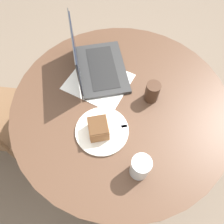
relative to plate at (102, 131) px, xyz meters
name	(u,v)px	position (x,y,z in m)	size (l,w,h in m)	color
ground_plane	(118,154)	(0.07, 0.16, -0.77)	(12.00, 12.00, 0.00)	#6B5B4C
dining_table	(120,119)	(0.07, 0.16, -0.17)	(1.04, 1.04, 0.76)	#4C3323
paper_document	(98,82)	(-0.06, 0.26, 0.00)	(0.36, 0.34, 0.00)	white
plate	(102,131)	(0.00, 0.00, 0.00)	(0.23, 0.23, 0.01)	silver
cake_slice	(98,128)	(-0.01, -0.01, 0.04)	(0.10, 0.11, 0.07)	brown
fork	(112,128)	(0.04, 0.01, 0.01)	(0.17, 0.07, 0.00)	silver
coffee_glass	(152,92)	(0.20, 0.20, 0.04)	(0.07, 0.07, 0.10)	#3D2619
water_glass	(140,167)	(0.17, -0.15, 0.05)	(0.08, 0.08, 0.12)	silver
laptop	(95,65)	(-0.08, 0.33, 0.04)	(0.33, 0.40, 0.25)	#2D2D2D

